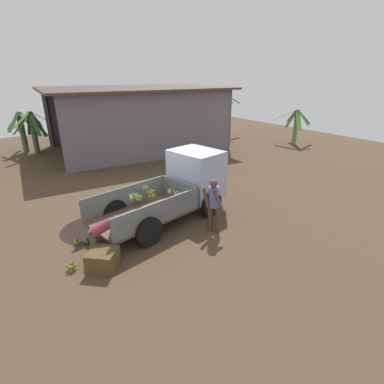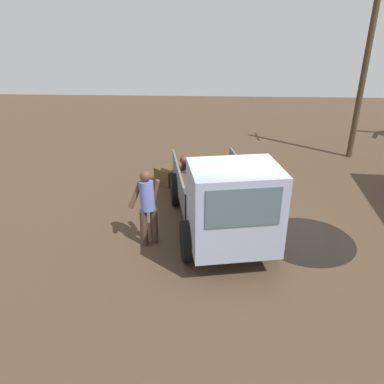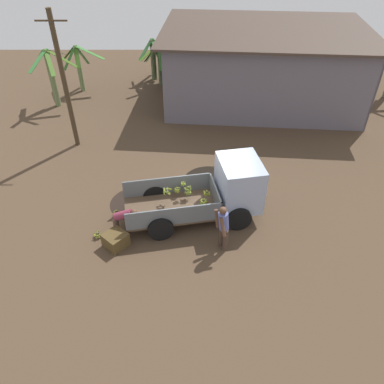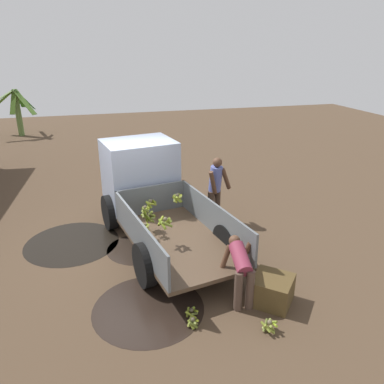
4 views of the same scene
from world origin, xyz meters
The scene contains 17 objects.
ground centered at (0.00, 0.00, 0.00)m, with size 36.00×36.00×0.00m, color #4C3A29.
mud_patch_0 centered at (-0.66, -0.02, 0.00)m, with size 1.41×1.41×0.01m, color #2C231C.
mud_patch_1 centered at (0.02, 1.44, 0.00)m, with size 2.16×2.16×0.01m, color black.
mud_patch_2 centered at (-2.79, 0.09, 0.00)m, with size 1.96×1.96×0.01m, color black.
cargo_truck centered at (0.43, -0.43, 1.08)m, with size 4.89×2.64×2.11m.
warehouse_shed centered at (3.68, 9.28, 2.76)m, with size 11.26×8.46×3.78m.
banana_palm_0 centered at (-2.57, 11.33, 1.36)m, with size 2.11×2.25×2.51m.
banana_palm_1 centered at (10.35, 9.52, 1.70)m, with size 2.68×2.01×3.20m.
banana_palm_3 centered at (-3.04, 12.25, 1.28)m, with size 1.99×2.60×2.45m.
banana_palm_4 centered at (12.39, 4.22, 1.27)m, with size 2.30×2.40×2.31m.
person_foreground_visitor centered at (0.27, -2.17, 0.96)m, with size 0.55×0.72×1.73m.
person_worker_loading centered at (-2.97, -1.54, 0.69)m, with size 0.84×0.65×1.10m.
person_bystander_near_shed centered at (-0.72, 7.56, 0.91)m, with size 0.58×0.55×1.64m.
banana_bunch_on_ground_0 centered at (-3.86, -1.70, 0.13)m, with size 0.28×0.29×0.22m.
banana_bunch_on_ground_1 centered at (-3.16, -0.60, 0.08)m, with size 0.23×0.24×0.15m.
banana_bunch_on_ground_2 centered at (-3.43, -0.55, 0.09)m, with size 0.21×0.21×0.18m.
wooden_crate_0 centered at (-3.18, -2.08, 0.25)m, with size 0.67×0.67×0.50m, color #503D20.
Camera 1 is at (-4.94, -8.56, 4.63)m, focal length 28.00 mm.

